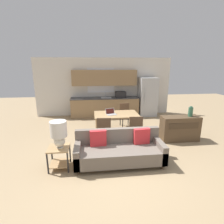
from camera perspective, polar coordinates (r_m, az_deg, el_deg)
name	(u,v)px	position (r m, az deg, el deg)	size (l,w,h in m)	color
ground_plane	(119,166)	(4.44, 2.24, -17.09)	(20.00, 20.00, 0.00)	#9E8460
wall_back	(104,87)	(8.42, -2.55, 8.19)	(6.40, 0.07, 2.70)	silver
kitchen_counter	(105,99)	(8.20, -2.24, 4.39)	(3.16, 0.65, 2.15)	#8E704C
refrigerator	(148,97)	(8.50, 11.53, 4.87)	(0.82, 0.70, 1.80)	#B7BABC
dining_table	(116,115)	(6.03, 1.40, -1.13)	(1.50, 0.96, 0.74)	tan
couch	(119,150)	(4.42, 2.30, -12.32)	(2.14, 0.80, 0.82)	#3D2D1E
side_table	(59,154)	(4.37, -16.88, -13.02)	(0.48, 0.48, 0.53)	tan
table_lamp	(59,132)	(4.14, -17.01, -6.31)	(0.37, 0.37, 0.63)	silver
credenza	(180,128)	(6.02, 21.24, -5.02)	(1.20, 0.44, 0.80)	brown
vase	(191,112)	(6.00, 24.27, 0.09)	(0.14, 0.14, 0.32)	#336047
dining_chair_far_right	(125,114)	(6.94, 4.30, -0.53)	(0.47, 0.47, 0.90)	brown
dining_chair_near_right	(135,128)	(5.40, 7.62, -5.24)	(0.47, 0.47, 0.90)	brown
dining_chair_near_left	(104,130)	(5.23, -2.62, -5.78)	(0.45, 0.45, 0.90)	brown
laptop	(111,113)	(5.93, -0.38, -0.32)	(0.39, 0.34, 0.20)	#B7BABC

